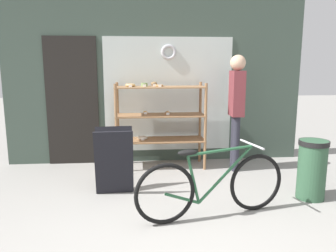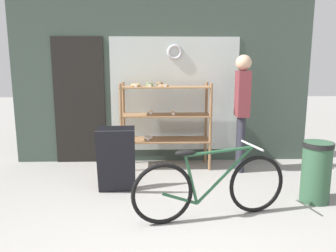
{
  "view_description": "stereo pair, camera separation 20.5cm",
  "coord_description": "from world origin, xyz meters",
  "px_view_note": "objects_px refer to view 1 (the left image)",
  "views": [
    {
      "loc": [
        -0.33,
        -2.54,
        1.63
      ],
      "look_at": [
        0.02,
        1.12,
        0.95
      ],
      "focal_mm": 35.0,
      "sensor_mm": 36.0,
      "label": 1
    },
    {
      "loc": [
        -0.12,
        -2.55,
        1.63
      ],
      "look_at": [
        0.02,
        1.12,
        0.95
      ],
      "focal_mm": 35.0,
      "sensor_mm": 36.0,
      "label": 2
    }
  ],
  "objects_px": {
    "sandwich_board": "(114,161)",
    "pedestrian": "(236,103)",
    "bicycle": "(212,186)",
    "trash_bin": "(312,167)",
    "display_case": "(159,116)"
  },
  "relations": [
    {
      "from": "pedestrian",
      "to": "trash_bin",
      "type": "height_order",
      "value": "pedestrian"
    },
    {
      "from": "display_case",
      "to": "trash_bin",
      "type": "distance_m",
      "value": 2.36
    },
    {
      "from": "display_case",
      "to": "sandwich_board",
      "type": "relative_size",
      "value": 1.68
    },
    {
      "from": "display_case",
      "to": "sandwich_board",
      "type": "bearing_deg",
      "value": -120.91
    },
    {
      "from": "bicycle",
      "to": "sandwich_board",
      "type": "bearing_deg",
      "value": 131.58
    },
    {
      "from": "pedestrian",
      "to": "trash_bin",
      "type": "relative_size",
      "value": 2.43
    },
    {
      "from": "bicycle",
      "to": "trash_bin",
      "type": "height_order",
      "value": "bicycle"
    },
    {
      "from": "bicycle",
      "to": "pedestrian",
      "type": "bearing_deg",
      "value": 52.56
    },
    {
      "from": "display_case",
      "to": "pedestrian",
      "type": "bearing_deg",
      "value": -13.55
    },
    {
      "from": "sandwich_board",
      "to": "pedestrian",
      "type": "height_order",
      "value": "pedestrian"
    },
    {
      "from": "pedestrian",
      "to": "sandwich_board",
      "type": "bearing_deg",
      "value": -64.21
    },
    {
      "from": "sandwich_board",
      "to": "pedestrian",
      "type": "xyz_separation_m",
      "value": [
        1.82,
        0.8,
        0.64
      ]
    },
    {
      "from": "sandwich_board",
      "to": "bicycle",
      "type": "bearing_deg",
      "value": -38.41
    },
    {
      "from": "sandwich_board",
      "to": "trash_bin",
      "type": "xyz_separation_m",
      "value": [
        2.44,
        -0.39,
        -0.03
      ]
    },
    {
      "from": "display_case",
      "to": "trash_bin",
      "type": "height_order",
      "value": "display_case"
    }
  ]
}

